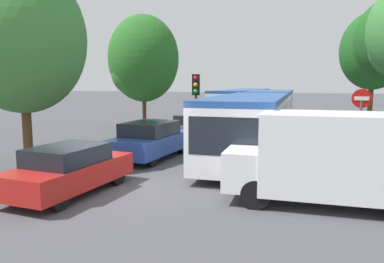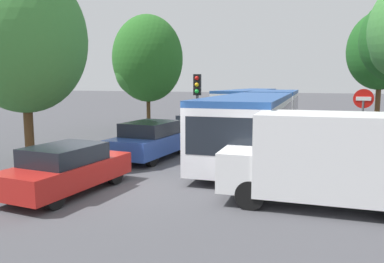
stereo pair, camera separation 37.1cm
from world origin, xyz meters
name	(u,v)px [view 1 (the left image)]	position (x,y,z in m)	size (l,w,h in m)	color
ground_plane	(138,190)	(0.00, 0.00, 0.00)	(200.00, 200.00, 0.00)	#47474C
articulated_bus	(261,115)	(1.93, 9.21, 1.46)	(3.50, 17.17, 2.53)	silver
city_bus_rear	(242,102)	(-1.73, 21.78, 1.41)	(2.97, 11.40, 2.43)	silver
queued_car_red	(70,169)	(-1.61, -0.93, 0.68)	(1.82, 3.95, 1.35)	#B21E19
queued_car_blue	(151,140)	(-1.64, 4.22, 0.75)	(2.01, 4.36, 1.49)	#284799
queued_car_graphite	(194,127)	(-1.63, 9.49, 0.68)	(1.82, 3.95, 1.35)	#47474C
white_van	(336,156)	(5.24, 0.51, 1.24)	(5.11, 2.26, 2.31)	white
traffic_light	(196,95)	(-0.37, 6.09, 2.50)	(0.36, 0.39, 3.40)	#56595E
no_entry_sign	(361,115)	(6.18, 5.77, 1.88)	(0.70, 0.08, 2.82)	#56595E
tree_left_near	(23,43)	(-5.37, 1.57, 4.46)	(4.49, 4.49, 7.25)	#51381E
tree_left_mid	(142,61)	(-5.86, 11.72, 4.37)	(4.35, 4.35, 7.17)	#51381E
tree_right_far	(373,53)	(8.21, 23.43, 5.32)	(5.04, 5.04, 8.50)	#51381E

